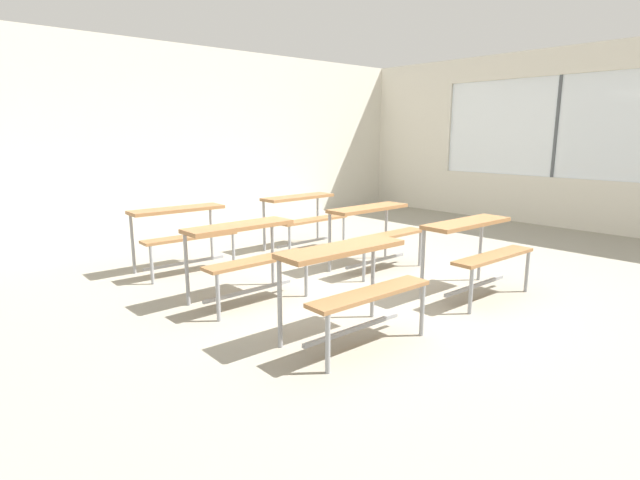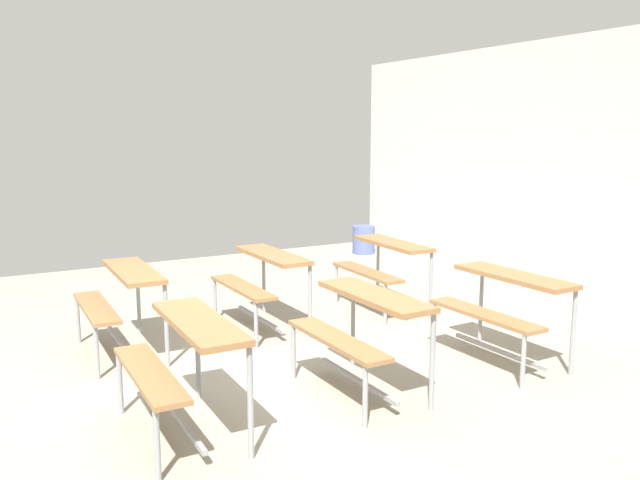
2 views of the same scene
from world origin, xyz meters
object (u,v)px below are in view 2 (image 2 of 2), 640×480
object	(u,v)px
desk_bench_r0c0	(121,290)
desk_bench_r1c1	(362,319)
desk_bench_r0c1	(182,349)
desk_bench_r1c0	(262,272)
desk_bench_r2c0	(384,259)
desk_bench_r2c1	(504,296)
trash_bin	(364,240)

from	to	relation	value
desk_bench_r0c0	desk_bench_r1c1	bearing A→B (deg)	39.05
desk_bench_r0c1	desk_bench_r1c1	size ratio (longest dim) A/B	1.01
desk_bench_r1c0	desk_bench_r2c0	world-z (taller)	same
desk_bench_r1c1	desk_bench_r2c0	distance (m)	2.27
desk_bench_r1c1	desk_bench_r2c0	size ratio (longest dim) A/B	0.98
desk_bench_r2c1	desk_bench_r2c0	bearing A→B (deg)	176.86
desk_bench_r1c0	desk_bench_r2c1	xyz separation A→B (m)	(1.84, 1.34, 0.00)
desk_bench_r1c1	trash_bin	size ratio (longest dim) A/B	2.53
desk_bench_r2c0	desk_bench_r1c0	bearing A→B (deg)	-89.43
desk_bench_r0c1	trash_bin	size ratio (longest dim) A/B	2.56
desk_bench_r0c1	desk_bench_r1c0	world-z (taller)	same
desk_bench_r1c0	desk_bench_r1c1	distance (m)	1.80
desk_bench_r2c0	desk_bench_r1c1	bearing A→B (deg)	-37.09
desk_bench_r0c0	desk_bench_r0c1	distance (m)	1.73
desk_bench_r0c1	desk_bench_r1c0	size ratio (longest dim) A/B	1.01
desk_bench_r2c1	desk_bench_r0c0	bearing A→B (deg)	-124.42
desk_bench_r2c0	trash_bin	world-z (taller)	desk_bench_r2c0
desk_bench_r2c0	desk_bench_r2c1	bearing A→B (deg)	0.18
desk_bench_r0c0	desk_bench_r1c1	distance (m)	2.18
desk_bench_r0c1	desk_bench_r1c1	xyz separation A→B (m)	(0.00, 1.34, 0.00)
desk_bench_r1c0	desk_bench_r1c1	bearing A→B (deg)	-1.44
desk_bench_r2c1	desk_bench_r0c1	bearing A→B (deg)	-92.02
trash_bin	desk_bench_r1c1	bearing A→B (deg)	-33.70
desk_bench_r1c1	trash_bin	xyz separation A→B (m)	(-4.61, 3.07, -0.35)
desk_bench_r0c0	desk_bench_r2c1	world-z (taller)	same
desk_bench_r0c0	desk_bench_r2c1	xyz separation A→B (m)	(1.77, 2.69, 0.00)
desk_bench_r0c1	desk_bench_r2c0	world-z (taller)	same
desk_bench_r0c1	desk_bench_r1c1	bearing A→B (deg)	91.59
desk_bench_r0c1	desk_bench_r1c0	distance (m)	2.26
desk_bench_r1c0	desk_bench_r2c0	distance (m)	1.40
desk_bench_r1c0	desk_bench_r0c0	bearing A→B (deg)	-87.61
desk_bench_r1c1	desk_bench_r1c0	bearing A→B (deg)	178.74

